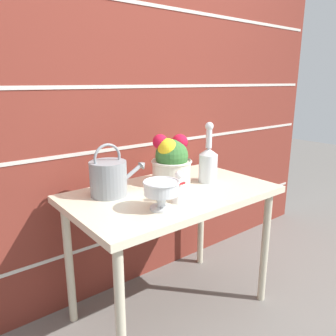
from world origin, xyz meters
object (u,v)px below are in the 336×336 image
Objects in this scene: glass_decanter at (208,162)px; figurine_vase at (179,190)px; watering_can at (109,177)px; crystal_pedestal_bowl at (161,190)px; flower_planter at (171,160)px.

glass_decanter is 2.22× the size of figurine_vase.
watering_can is 2.12× the size of figurine_vase.
figurine_vase reaches higher than crystal_pedestal_bowl.
figurine_vase is at bearing -155.99° from glass_decanter.
crystal_pedestal_bowl is 0.49× the size of glass_decanter.
flower_planter is 0.82× the size of glass_decanter.
glass_decanter is at bearing -14.27° from watering_can.
flower_planter is at bearing -4.08° from watering_can.
crystal_pedestal_bowl is 0.42m from flower_planter.
figurine_vase is at bearing -122.13° from flower_planter.
figurine_vase is at bearing -54.15° from watering_can.
flower_planter is 0.21m from glass_decanter.
figurine_vase is (0.22, -0.30, -0.03)m from watering_can.
figurine_vase is (-0.17, -0.27, -0.07)m from flower_planter.
glass_decanter is at bearing -33.09° from flower_planter.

